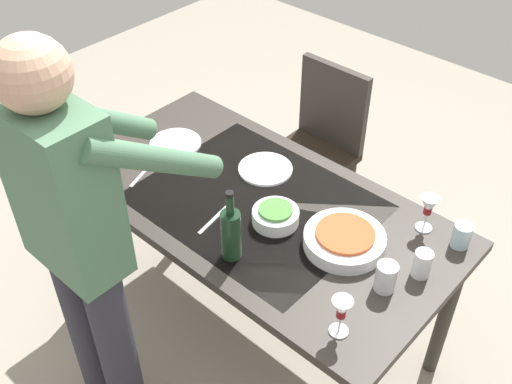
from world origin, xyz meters
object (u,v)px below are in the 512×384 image
at_px(dinner_plate_near, 265,169).
at_px(dinner_plate_far, 176,143).
at_px(chair_near, 319,140).
at_px(wine_glass_right, 428,208).
at_px(dining_table, 256,217).
at_px(water_cup_near_left, 422,264).
at_px(serving_bowl_pasta, 344,239).
at_px(water_cup_near_right, 386,277).
at_px(person_server, 81,238).
at_px(water_cup_far_left, 462,236).
at_px(side_bowl_salad, 276,215).
at_px(wine_glass_left, 341,310).
at_px(wine_bottle, 231,233).

distance_m(dinner_plate_near, dinner_plate_far, 0.44).
bearing_deg(chair_near, wine_glass_right, 150.14).
xyz_separation_m(dining_table, water_cup_near_left, (-0.68, -0.10, 0.13)).
xyz_separation_m(wine_glass_right, serving_bowl_pasta, (0.17, 0.28, -0.07)).
relative_size(chair_near, water_cup_near_right, 8.29).
bearing_deg(person_server, water_cup_near_right, -140.88).
relative_size(water_cup_far_left, dinner_plate_far, 0.42).
relative_size(side_bowl_salad, dinner_plate_near, 0.78).
relative_size(wine_glass_left, wine_glass_right, 1.00).
bearing_deg(wine_bottle, chair_near, -69.06).
relative_size(chair_near, dinner_plate_far, 3.96).
distance_m(water_cup_near_right, water_cup_far_left, 0.37).
bearing_deg(chair_near, person_server, 94.53).
relative_size(water_cup_far_left, dinner_plate_near, 0.42).
relative_size(wine_glass_left, water_cup_near_right, 1.37).
distance_m(wine_glass_right, side_bowl_salad, 0.57).
bearing_deg(person_server, chair_near, -85.47).
bearing_deg(dining_table, serving_bowl_pasta, -175.35).
bearing_deg(water_cup_near_right, side_bowl_salad, -0.30).
bearing_deg(dinner_plate_near, side_bowl_salad, 138.33).
bearing_deg(wine_bottle, dinner_plate_far, -26.14).
bearing_deg(serving_bowl_pasta, side_bowl_salad, 14.71).
relative_size(wine_bottle, water_cup_far_left, 3.08).
xyz_separation_m(dining_table, dinner_plate_far, (0.53, -0.05, 0.09)).
xyz_separation_m(chair_near, wine_glass_right, (-0.85, 0.49, 0.35)).
distance_m(wine_glass_right, water_cup_far_left, 0.15).
bearing_deg(wine_bottle, wine_glass_right, -126.75).
height_order(water_cup_near_right, serving_bowl_pasta, water_cup_near_right).
bearing_deg(wine_glass_right, side_bowl_salad, 38.60).
relative_size(person_server, serving_bowl_pasta, 5.63).
bearing_deg(person_server, dining_table, -103.39).
distance_m(person_server, wine_bottle, 0.51).
bearing_deg(serving_bowl_pasta, water_cup_near_right, 161.63).
height_order(wine_glass_left, serving_bowl_pasta, wine_glass_left).
height_order(serving_bowl_pasta, dinner_plate_far, serving_bowl_pasta).
bearing_deg(water_cup_near_right, water_cup_near_left, -112.84).
height_order(chair_near, wine_glass_left, wine_glass_left).
bearing_deg(side_bowl_salad, dinner_plate_far, -7.34).
height_order(water_cup_far_left, side_bowl_salad, water_cup_far_left).
xyz_separation_m(water_cup_near_right, serving_bowl_pasta, (0.22, -0.07, -0.02)).
distance_m(side_bowl_salad, dinner_plate_near, 0.33).
bearing_deg(water_cup_near_left, dining_table, 8.07).
distance_m(wine_bottle, dinner_plate_near, 0.53).
relative_size(water_cup_near_right, water_cup_far_left, 1.14).
bearing_deg(water_cup_near_right, chair_near, -42.93).
relative_size(wine_glass_right, side_bowl_salad, 0.84).
bearing_deg(water_cup_far_left, dining_table, 24.15).
relative_size(wine_bottle, wine_glass_left, 1.96).
bearing_deg(side_bowl_salad, person_server, 65.23).
bearing_deg(side_bowl_salad, water_cup_near_right, 179.70).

